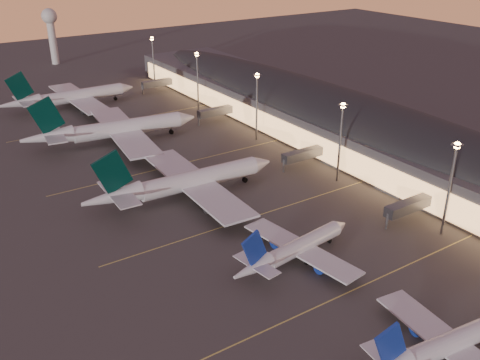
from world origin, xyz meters
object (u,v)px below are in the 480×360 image
Objects in this scene: airliner_wide_near at (184,182)px; airliner_narrow_south at (443,346)px; airliner_narrow_north at (294,249)px; airliner_wide_mid at (113,130)px; radar_tower at (51,27)px; airliner_wide_far at (71,97)px.

airliner_narrow_south is at bearing -82.68° from airliner_wide_near.
airliner_narrow_south reaches higher than airliner_narrow_north.
airliner_wide_mid reaches higher than airliner_narrow_north.
airliner_narrow_south is 290.56m from radar_tower.
airliner_wide_far is (-5.34, 154.04, 1.49)m from airliner_narrow_north.
airliner_wide_far reaches higher than airliner_narrow_north.
airliner_wide_near is (-5.67, 45.02, 1.53)m from airliner_narrow_north.
radar_tower is (12.80, 289.70, 18.33)m from airliner_narrow_south.
airliner_narrow_north is at bearing -89.05° from airliner_wide_far.
airliner_narrow_south is 0.58× the size of airliner_wide_mid.
airliner_narrow_north is 1.17× the size of radar_tower.
airliner_wide_far is 1.86× the size of radar_tower.
airliner_narrow_north is (-1.91, 40.93, -0.04)m from airliner_narrow_south.
radar_tower is at bearing 77.01° from airliner_wide_far.
airliner_narrow_north is at bearing -80.55° from airliner_wide_near.
airliner_wide_mid is 1.09× the size of airliner_wide_far.
airliner_wide_far is 98.29m from radar_tower.
radar_tower reaches higher than airliner_narrow_south.
airliner_wide_near is 0.93× the size of airliner_wide_mid.
airliner_wide_far is at bearing 84.37° from airliner_narrow_north.
airliner_wide_near is 205.46m from radar_tower.
airliner_wide_mid is at bearing 92.74° from airliner_wide_near.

